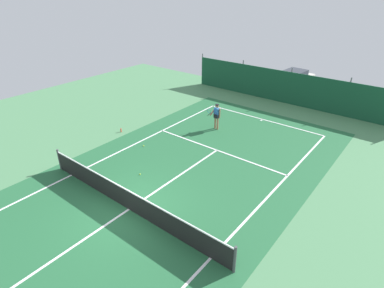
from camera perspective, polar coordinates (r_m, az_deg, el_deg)
The scene contains 9 objects.
ground_plane at distance 13.38m, azimuth -11.38°, elevation -11.60°, with size 36.00×36.00×0.00m, color #4C8456.
court_surface at distance 13.37m, azimuth -11.38°, elevation -11.59°, with size 11.02×26.60×0.01m.
tennis_net at distance 13.06m, azimuth -11.59°, elevation -9.86°, with size 10.12×0.10×1.10m.
back_fence at distance 25.38m, azimuth 17.54°, elevation 8.81°, with size 16.30×0.98×2.70m.
tennis_player at distance 19.49m, azimuth 4.50°, elevation 5.34°, with size 0.76×0.72×1.64m.
tennis_ball_near_player at distance 17.91m, azimuth -8.81°, elevation -0.33°, with size 0.07×0.07×0.07m, color #CCDB33.
tennis_ball_midcourt at distance 15.39m, azimuth -9.47°, elevation -5.45°, with size 0.07×0.07×0.07m, color #CCDB33.
parked_car at distance 28.32m, azimuth 18.08°, elevation 11.00°, with size 2.30×4.34×1.68m.
water_bottle at distance 19.84m, azimuth -12.82°, elevation 2.47°, with size 0.08×0.08×0.24m, color #D84C38.
Camera 1 is at (8.30, -6.34, 8.36)m, focal length 29.25 mm.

